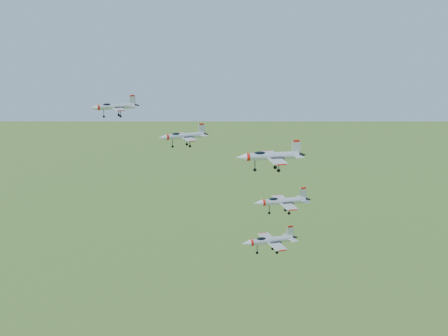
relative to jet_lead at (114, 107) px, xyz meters
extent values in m
cylinder|color=silver|center=(0.32, 0.07, -0.03)|extent=(8.25, 2.80, 1.18)
cone|color=silver|center=(-4.49, -0.92, -0.03)|extent=(1.84, 1.49, 1.18)
cone|color=black|center=(4.95, 1.01, -0.03)|extent=(1.45, 1.24, 1.00)
ellipsoid|color=black|center=(-1.64, -0.34, 0.42)|extent=(2.13, 1.23, 0.75)
cube|color=silver|center=(1.01, -2.39, -0.26)|extent=(2.85, 4.34, 0.13)
cube|color=silver|center=(-0.01, 2.60, -0.26)|extent=(2.85, 4.34, 0.13)
cube|color=silver|center=(3.97, 0.81, 1.20)|extent=(1.36, 0.38, 1.91)
cube|color=red|center=(3.97, 0.81, 2.20)|extent=(1.01, 0.33, 0.32)
cylinder|color=silver|center=(13.83, -15.03, -4.07)|extent=(7.94, 2.82, 1.14)
cone|color=silver|center=(9.21, -16.06, -4.07)|extent=(1.79, 1.45, 1.14)
cone|color=black|center=(18.27, -14.04, -4.07)|extent=(1.41, 1.21, 0.97)
ellipsoid|color=black|center=(11.95, -15.45, -3.64)|extent=(2.06, 1.22, 0.72)
cube|color=silver|center=(14.53, -17.38, -4.29)|extent=(2.80, 4.20, 0.12)
cube|color=silver|center=(13.47, -12.60, -4.29)|extent=(2.80, 4.20, 0.12)
cube|color=silver|center=(17.33, -14.25, -2.89)|extent=(1.30, 0.39, 1.84)
cube|color=red|center=(17.33, -14.25, -1.93)|extent=(0.97, 0.33, 0.31)
cylinder|color=silver|center=(27.92, -31.21, -5.08)|extent=(9.68, 1.52, 1.40)
cone|color=silver|center=(22.12, -31.28, -5.08)|extent=(1.95, 1.42, 1.40)
cone|color=black|center=(33.50, -31.13, -5.08)|extent=(1.52, 1.21, 1.19)
ellipsoid|color=black|center=(25.56, -31.24, -4.55)|extent=(2.38, 1.03, 0.89)
cube|color=silver|center=(28.17, -34.21, -5.34)|extent=(2.53, 4.76, 0.15)
cube|color=silver|center=(28.09, -28.19, -5.34)|extent=(2.53, 4.76, 0.15)
cube|color=silver|center=(32.32, -31.15, -3.63)|extent=(1.61, 0.15, 2.26)
cube|color=red|center=(32.32, -31.15, -2.44)|extent=(1.18, 0.17, 0.38)
cylinder|color=silver|center=(36.12, -9.52, -20.59)|extent=(10.00, 2.11, 1.43)
cone|color=silver|center=(30.18, -9.93, -20.59)|extent=(2.08, 1.57, 1.43)
cone|color=black|center=(41.84, -9.12, -20.59)|extent=(1.62, 1.32, 1.22)
ellipsoid|color=black|center=(33.70, -9.69, -20.05)|extent=(2.49, 1.20, 0.91)
cube|color=silver|center=(36.55, -12.58, -20.86)|extent=(2.86, 5.01, 0.15)
cube|color=silver|center=(36.12, -6.42, -20.86)|extent=(2.86, 5.01, 0.15)
cube|color=silver|center=(40.63, -9.21, -19.10)|extent=(1.66, 0.25, 2.32)
cube|color=red|center=(40.63, -9.21, -17.89)|extent=(1.22, 0.24, 0.39)
cylinder|color=silver|center=(30.36, -21.84, -24.84)|extent=(9.26, 2.74, 1.32)
cone|color=silver|center=(24.93, -22.70, -24.84)|extent=(2.02, 1.59, 1.32)
cone|color=black|center=(35.59, -21.01, -24.84)|extent=(1.58, 1.33, 1.13)
ellipsoid|color=black|center=(28.15, -22.19, -24.34)|extent=(2.36, 1.29, 0.84)
cube|color=silver|center=(31.01, -24.62, -25.09)|extent=(3.01, 4.79, 0.14)
cube|color=silver|center=(30.12, -18.99, -25.09)|extent=(3.01, 4.79, 0.14)
cube|color=silver|center=(34.49, -21.18, -23.47)|extent=(1.53, 0.36, 2.14)
cube|color=red|center=(34.49, -21.18, -22.35)|extent=(1.13, 0.32, 0.36)
camera|label=1|loc=(1.25, -137.39, 20.14)|focal=50.00mm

